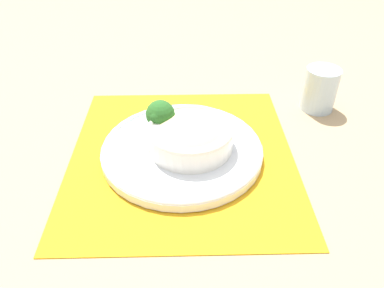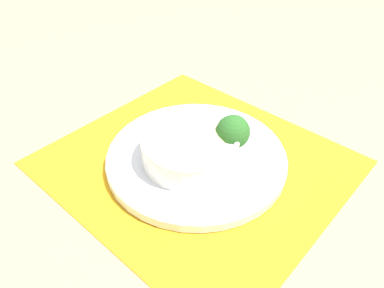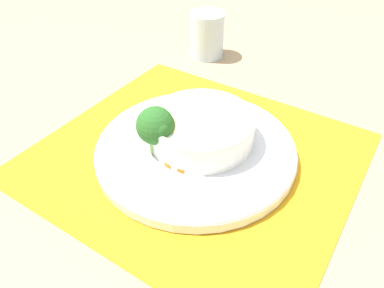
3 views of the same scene
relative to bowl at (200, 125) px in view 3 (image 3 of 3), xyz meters
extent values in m
plane|color=tan|center=(0.00, 0.02, -0.05)|extent=(4.00, 4.00, 0.00)
cube|color=orange|center=(0.00, 0.02, -0.05)|extent=(0.48, 0.44, 0.00)
cylinder|color=silver|center=(0.00, 0.02, -0.04)|extent=(0.31, 0.31, 0.02)
torus|color=silver|center=(0.00, 0.02, -0.03)|extent=(0.31, 0.31, 0.01)
cylinder|color=silver|center=(0.00, 0.00, -0.01)|extent=(0.16, 0.16, 0.04)
torus|color=silver|center=(0.00, 0.00, 0.02)|extent=(0.16, 0.16, 0.01)
ellipsoid|color=beige|center=(0.00, 0.00, 0.00)|extent=(0.13, 0.13, 0.05)
cylinder|color=#84AD5B|center=(0.04, 0.06, -0.02)|extent=(0.02, 0.02, 0.03)
sphere|color=#286023|center=(0.04, 0.06, 0.02)|extent=(0.06, 0.06, 0.06)
sphere|color=#286023|center=(0.02, 0.07, 0.02)|extent=(0.03, 0.03, 0.03)
sphere|color=#286023|center=(0.05, 0.05, 0.02)|extent=(0.02, 0.02, 0.02)
cylinder|color=orange|center=(0.00, 0.06, -0.03)|extent=(0.04, 0.04, 0.01)
cylinder|color=orange|center=(-0.01, 0.06, -0.03)|extent=(0.04, 0.04, 0.01)
cylinder|color=orange|center=(-0.03, 0.05, -0.03)|extent=(0.04, 0.04, 0.01)
cylinder|color=orange|center=(-0.04, 0.04, -0.03)|extent=(0.04, 0.04, 0.01)
cylinder|color=silver|center=(0.17, -0.30, 0.00)|extent=(0.08, 0.08, 0.10)
cylinder|color=silver|center=(0.17, -0.30, -0.02)|extent=(0.06, 0.06, 0.06)
camera|label=1|loc=(-0.58, 0.01, 0.41)|focal=35.00mm
camera|label=2|loc=(0.32, -0.35, 0.39)|focal=35.00mm
camera|label=3|loc=(-0.25, 0.39, 0.34)|focal=35.00mm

